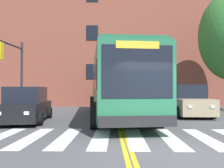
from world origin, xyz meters
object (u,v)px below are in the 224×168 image
object	(u,v)px
car_tan_far_lane	(187,102)
car_navy_behind_bus	(122,98)
city_bus	(117,85)
traffic_light_far_corner	(13,64)
car_black_near_lane	(26,106)

from	to	relation	value
car_tan_far_lane	car_navy_behind_bus	xyz separation A→B (m)	(-3.54, 7.40, -0.04)
city_bus	traffic_light_far_corner	distance (m)	6.88
city_bus	car_tan_far_lane	distance (m)	4.58
city_bus	car_black_near_lane	xyz separation A→B (m)	(-4.55, -1.44, -1.05)
car_black_near_lane	car_navy_behind_bus	distance (m)	11.20
city_bus	car_navy_behind_bus	bearing A→B (deg)	84.44
city_bus	car_black_near_lane	world-z (taller)	city_bus
car_black_near_lane	car_tan_far_lane	xyz separation A→B (m)	(8.91, 2.43, 0.05)
city_bus	car_navy_behind_bus	size ratio (longest dim) A/B	2.41
city_bus	traffic_light_far_corner	world-z (taller)	traffic_light_far_corner
car_navy_behind_bus	traffic_light_far_corner	distance (m)	10.34
car_black_near_lane	traffic_light_far_corner	distance (m)	4.35
car_tan_far_lane	traffic_light_far_corner	xyz separation A→B (m)	(-10.92, 0.57, 2.37)
city_bus	car_black_near_lane	bearing A→B (deg)	-162.39
traffic_light_far_corner	city_bus	bearing A→B (deg)	-13.31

